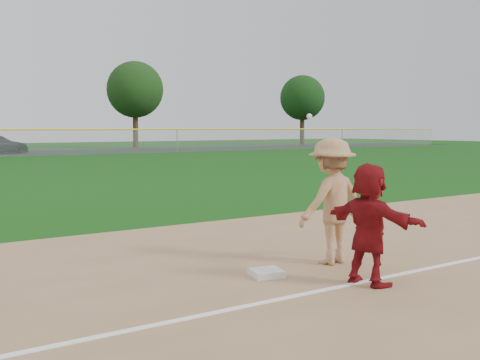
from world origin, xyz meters
TOP-DOWN VIEW (x-y plane):
  - ground at (0.00, 0.00)m, footprint 160.00×160.00m
  - foul_line at (0.00, -0.80)m, footprint 60.00×0.10m
  - first_base at (-0.42, 0.23)m, footprint 0.53×0.53m
  - base_runner at (0.45, -0.91)m, footprint 0.66×1.59m
  - first_base_play at (0.94, 0.34)m, footprint 1.32×0.82m
  - tree_3 at (22.00, 52.80)m, footprint 6.00×6.00m
  - tree_4 at (44.00, 51.20)m, footprint 5.60×5.60m

SIDE VIEW (x-z plane):
  - ground at x=0.00m, z-range 0.00..0.00m
  - foul_line at x=0.00m, z-range 0.02..0.03m
  - first_base at x=-0.42m, z-range 0.02..0.12m
  - base_runner at x=0.45m, z-range 0.02..1.69m
  - first_base_play at x=0.94m, z-range -0.17..2.18m
  - tree_4 at x=44.00m, z-range 1.51..10.18m
  - tree_3 at x=22.00m, z-range 1.57..10.76m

